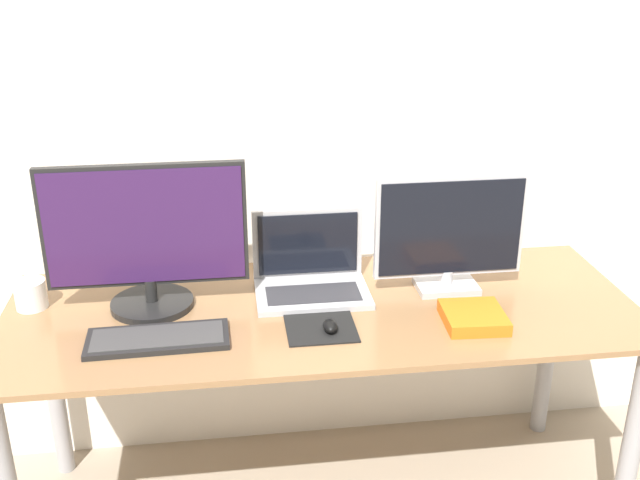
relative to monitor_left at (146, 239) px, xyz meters
The scene contains 10 objects.
wall_back 0.68m from the monitor_left, 34.35° to the left, with size 7.00×0.05×2.50m.
desk 0.61m from the monitor_left, ahead, with size 1.89×0.72×0.74m.
monitor_left is the anchor object (origin of this frame).
monitor_right 0.91m from the monitor_left, ahead, with size 0.47×0.13×0.37m.
laptop 0.51m from the monitor_left, ahead, with size 0.35×0.24×0.24m.
keyboard 0.30m from the monitor_left, 82.12° to the right, with size 0.39×0.16×0.02m.
mousepad 0.57m from the monitor_left, 22.84° to the right, with size 0.20×0.19×0.00m.
mouse 0.59m from the monitor_left, 24.47° to the right, with size 0.04×0.07×0.03m.
book 0.97m from the monitor_left, 13.95° to the right, with size 0.18×0.19×0.04m.
mug 0.40m from the monitor_left, behind, with size 0.09×0.09×0.09m.
Camera 1 is at (-0.27, -1.62, 1.79)m, focal length 42.00 mm.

